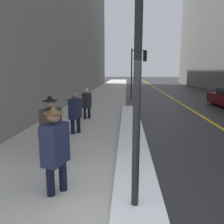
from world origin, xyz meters
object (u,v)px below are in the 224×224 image
pedestrian_in_fedora (55,147)px  pedestrian_with_shoulder_bag (51,126)px  pedestrian_in_glasses (75,111)px  lamp_post (138,48)px  traffic_light_near (139,63)px  pedestrian_nearside (87,102)px

pedestrian_in_fedora → pedestrian_with_shoulder_bag: (-0.60, 1.53, 0.00)m
pedestrian_with_shoulder_bag → pedestrian_in_glasses: (0.02, 2.54, -0.08)m
lamp_post → traffic_light_near: 15.65m
pedestrian_in_glasses → pedestrian_in_fedora: bearing=24.0°
lamp_post → pedestrian_nearside: (-2.08, 7.11, -1.85)m
pedestrian_in_fedora → pedestrian_in_glasses: size_ratio=1.10×
pedestrian_in_glasses → pedestrian_nearside: pedestrian_in_glasses is taller
pedestrian_with_shoulder_bag → pedestrian_in_glasses: size_ratio=1.11×
pedestrian_in_fedora → pedestrian_in_glasses: pedestrian_in_fedora is taller
pedestrian_in_fedora → pedestrian_nearside: pedestrian_in_fedora is taller
traffic_light_near → pedestrian_in_glasses: 11.65m
lamp_post → pedestrian_with_shoulder_bag: 3.37m
pedestrian_with_shoulder_bag → pedestrian_in_glasses: 2.54m
pedestrian_in_glasses → traffic_light_near: bearing=-179.1°
pedestrian_in_glasses → pedestrian_nearside: bearing=-163.7°
traffic_light_near → pedestrian_in_glasses: size_ratio=2.64×
lamp_post → pedestrian_in_glasses: 5.32m
lamp_post → pedestrian_in_glasses: size_ratio=2.81×
pedestrian_with_shoulder_bag → pedestrian_in_glasses: pedestrian_with_shoulder_bag is taller
pedestrian_with_shoulder_bag → pedestrian_nearside: (0.00, 5.09, -0.12)m
lamp_post → traffic_light_near: lamp_post is taller
pedestrian_with_shoulder_bag → pedestrian_nearside: bearing=-164.2°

